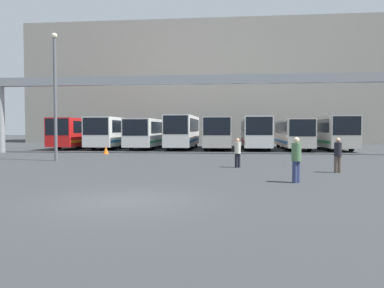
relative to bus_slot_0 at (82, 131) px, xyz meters
The scene contains 16 objects.
ground_plane 31.00m from the bus_slot_0, 65.47° to the right, with size 200.00×200.00×0.00m, color #2D3033.
building_backdrop 23.72m from the bus_slot_0, 55.59° to the left, with size 53.26×12.00×17.14m.
overhead_gantry 15.70m from the bus_slot_0, 32.67° to the right, with size 33.96×0.80×6.37m.
bus_slot_0 is the anchor object (origin of this frame).
bus_slot_1 3.68m from the bus_slot_0, ahead, with size 2.61×11.04×3.16m.
bus_slot_2 7.35m from the bus_slot_0, ahead, with size 2.57×12.44×3.01m.
bus_slot_3 11.03m from the bus_slot_0, ahead, with size 2.44×10.55×3.34m.
bus_slot_4 14.70m from the bus_slot_0, ahead, with size 2.62×10.27×3.15m.
bus_slot_5 18.35m from the bus_slot_0, ahead, with size 2.52×11.67×3.19m.
bus_slot_6 22.03m from the bus_slot_0, ahead, with size 2.45×10.29×2.97m.
bus_slot_7 25.70m from the bus_slot_0, ahead, with size 2.55×10.45×3.22m.
pedestrian_near_right 29.30m from the bus_slot_0, 44.40° to the right, with size 0.34×0.34×1.64m.
pedestrian_near_center 30.26m from the bus_slot_0, 52.48° to the right, with size 0.37×0.37×1.76m.
pedestrian_mid_left 24.75m from the bus_slot_0, 48.85° to the right, with size 0.33×0.33×1.57m.
traffic_cone 10.99m from the bus_slot_0, 57.79° to the right, with size 0.47×0.47×0.63m.
lamp_post 16.57m from the bus_slot_0, 73.27° to the right, with size 0.36×0.36×8.16m.
Camera 1 is at (3.07, -10.49, 2.10)m, focal length 35.00 mm.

